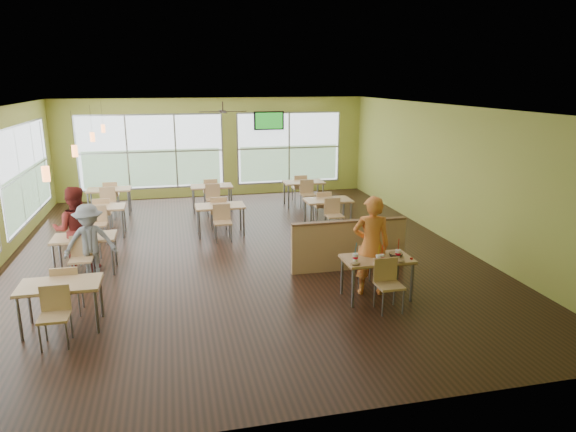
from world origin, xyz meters
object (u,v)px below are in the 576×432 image
at_px(man_plaid, 371,246).
at_px(food_basket, 396,254).
at_px(half_wall_divider, 349,245).
at_px(main_table, 377,264).

relative_size(man_plaid, food_basket, 7.31).
bearing_deg(half_wall_divider, food_basket, -76.13).
height_order(half_wall_divider, food_basket, half_wall_divider).
bearing_deg(main_table, food_basket, 2.38).
bearing_deg(food_basket, man_plaid, 155.06).
bearing_deg(main_table, man_plaid, 101.97).
distance_m(half_wall_divider, food_basket, 1.50).
xyz_separation_m(man_plaid, food_basket, (0.40, -0.18, -0.13)).
relative_size(half_wall_divider, food_basket, 9.63).
bearing_deg(man_plaid, main_table, 114.93).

